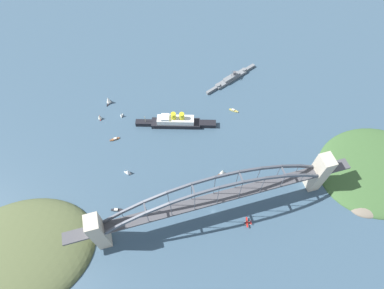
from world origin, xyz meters
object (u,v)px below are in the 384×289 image
Objects in this scene: small_boat_3 at (115,139)px; small_boat_7 at (100,117)px; ocean_liner at (176,122)px; small_boat_4 at (121,115)px; small_boat_1 at (117,210)px; small_boat_6 at (128,172)px; naval_cruiser at (232,78)px; small_boat_5 at (222,172)px; small_boat_2 at (234,110)px; seaplane_taxiing_near_bridge at (248,223)px; small_boat_0 at (108,100)px; harbor_arch_bridge at (215,199)px.

small_boat_3 is 37.46m from small_boat_7.
small_boat_7 is at bearing 158.65° from ocean_liner.
ocean_liner reaches higher than small_boat_4.
small_boat_4 is (23.48, 119.05, 2.43)m from small_boat_1.
ocean_liner is 10.37× the size of small_boat_6.
naval_cruiser is at bearing 6.09° from small_boat_7.
small_boat_2 is at bearing 62.23° from small_boat_5.
ocean_liner is 11.83× the size of small_boat_7.
small_boat_7 is (-125.67, 171.32, 1.96)m from seaplane_taxiing_near_bridge.
naval_cruiser is 11.34× the size of small_boat_4.
naval_cruiser is 6.81× the size of small_boat_0.
small_boat_1 is at bearing -96.81° from small_boat_3.
ocean_liner reaches higher than small_boat_0.
small_boat_3 is at bearing -179.35° from ocean_liner.
naval_cruiser is 177.90m from small_boat_7.
small_boat_4 reaches higher than small_boat_3.
ocean_liner is 7.98× the size of small_boat_3.
ocean_liner is 122.43m from small_boat_1.
small_boat_7 is (-20.86, 83.85, -0.48)m from small_boat_6.
seaplane_taxiing_near_bridge is 0.89× the size of small_boat_3.
small_boat_7 is (-96.64, 149.99, -27.26)m from harbor_arch_bridge.
small_boat_1 is 122.43m from small_boat_7.
small_boat_1 is at bearing -88.77° from small_boat_7.
small_boat_0 is 1.67× the size of small_boat_4.
small_boat_7 is (-13.99, -22.92, -1.64)m from small_boat_0.
small_boat_2 reaches higher than small_boat_1.
seaplane_taxiing_near_bridge is (-51.23, -190.19, -1.16)m from naval_cruiser.
small_boat_7 is at bearing 126.26° from seaplane_taxiing_near_bridge.
small_boat_2 is 1.44× the size of small_boat_4.
harbor_arch_bridge reaches higher than small_boat_7.
small_boat_1 reaches higher than small_boat_3.
small_boat_4 is 26.32m from small_boat_7.
small_boat_6 reaches higher than seaplane_taxiing_near_bridge.
harbor_arch_bridge is 3.51× the size of naval_cruiser.
ocean_liner is 7.69× the size of small_boat_1.
small_boat_2 is at bearing -20.58° from small_boat_0.
seaplane_taxiing_near_bridge is 132.43m from small_boat_1.
naval_cruiser is 152.41m from small_boat_4.
small_boat_6 is at bearing 64.67° from small_boat_1.
small_boat_3 is 1.48× the size of small_boat_7.
small_boat_5 is at bearing -113.70° from naval_cruiser.
ocean_liner is 93.83m from small_boat_7.
small_boat_1 is at bearing -115.33° from small_boat_6.
small_boat_0 is at bearing 178.57° from naval_cruiser.
harbor_arch_bridge is at bearing -57.20° from small_boat_7.
small_boat_2 is 148.37m from small_boat_3.
small_boat_5 reaches higher than small_boat_4.
small_boat_4 reaches higher than small_boat_1.
ocean_liner is at bearing 0.65° from small_boat_3.
small_boat_0 is at bearing 93.68° from small_boat_6.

